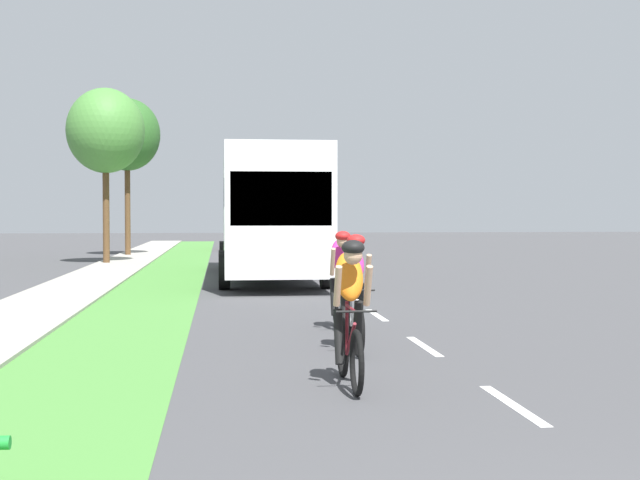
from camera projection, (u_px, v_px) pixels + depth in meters
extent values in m
plane|color=#424244|center=(329.00, 283.00, 23.01)|extent=(120.00, 120.00, 0.00)
cube|color=#478438|center=(161.00, 285.00, 22.52)|extent=(2.11, 70.00, 0.01)
cube|color=#9E998E|center=(80.00, 286.00, 22.29)|extent=(1.96, 70.00, 0.10)
cube|color=white|center=(513.00, 404.00, 8.44)|extent=(0.12, 1.80, 0.01)
cube|color=white|center=(424.00, 346.00, 12.15)|extent=(0.12, 1.80, 0.01)
cube|color=white|center=(377.00, 315.00, 15.86)|extent=(0.12, 1.80, 0.01)
cube|color=white|center=(347.00, 296.00, 19.57)|extent=(0.12, 1.80, 0.01)
cube|color=white|center=(327.00, 283.00, 23.27)|extent=(0.12, 1.80, 0.01)
cube|color=white|center=(313.00, 273.00, 26.98)|extent=(0.12, 1.80, 0.01)
cube|color=white|center=(302.00, 266.00, 30.69)|extent=(0.12, 1.80, 0.01)
cube|color=white|center=(293.00, 260.00, 34.40)|extent=(0.12, 1.80, 0.01)
cube|color=white|center=(286.00, 256.00, 38.11)|extent=(0.12, 1.80, 0.01)
cube|color=white|center=(281.00, 252.00, 41.81)|extent=(0.12, 1.80, 0.01)
cube|color=white|center=(276.00, 249.00, 45.52)|extent=(0.12, 1.80, 0.01)
cube|color=white|center=(272.00, 246.00, 49.23)|extent=(0.12, 1.80, 0.01)
cube|color=white|center=(268.00, 244.00, 52.94)|extent=(0.12, 1.80, 0.01)
cylinder|color=#1E8C33|center=(0.00, 443.00, 5.56)|extent=(0.12, 0.09, 0.09)
torus|color=black|center=(343.00, 347.00, 9.86)|extent=(0.06, 0.68, 0.68)
torus|color=black|center=(357.00, 363.00, 8.83)|extent=(0.06, 0.68, 0.68)
cylinder|color=maroon|center=(351.00, 339.00, 9.24)|extent=(0.04, 0.59, 0.43)
cylinder|color=maroon|center=(347.00, 326.00, 9.51)|extent=(0.04, 0.04, 0.55)
cylinder|color=maroon|center=(350.00, 308.00, 9.28)|extent=(0.03, 0.55, 0.03)
cylinder|color=black|center=(356.00, 312.00, 8.83)|extent=(0.42, 0.02, 0.02)
ellipsoid|color=orange|center=(349.00, 276.00, 9.34)|extent=(0.30, 0.54, 0.63)
sphere|color=tan|center=(353.00, 255.00, 9.05)|extent=(0.20, 0.20, 0.20)
ellipsoid|color=black|center=(353.00, 248.00, 9.05)|extent=(0.24, 0.28, 0.16)
cylinder|color=tan|center=(338.00, 286.00, 9.04)|extent=(0.07, 0.26, 0.45)
cylinder|color=tan|center=(368.00, 286.00, 9.08)|extent=(0.07, 0.26, 0.45)
cylinder|color=black|center=(339.00, 337.00, 9.43)|extent=(0.10, 0.30, 0.60)
cylinder|color=black|center=(358.00, 328.00, 9.40)|extent=(0.10, 0.25, 0.61)
torus|color=black|center=(348.00, 321.00, 12.29)|extent=(0.06, 0.68, 0.68)
torus|color=black|center=(359.00, 331.00, 11.25)|extent=(0.06, 0.68, 0.68)
cylinder|color=silver|center=(354.00, 313.00, 11.66)|extent=(0.04, 0.59, 0.43)
cylinder|color=silver|center=(351.00, 303.00, 11.94)|extent=(0.04, 0.04, 0.55)
cylinder|color=silver|center=(354.00, 288.00, 11.70)|extent=(0.03, 0.55, 0.03)
cylinder|color=black|center=(359.00, 290.00, 11.26)|extent=(0.42, 0.02, 0.02)
ellipsoid|color=#CC2D8C|center=(353.00, 263.00, 11.76)|extent=(0.30, 0.54, 0.63)
sphere|color=tan|center=(356.00, 246.00, 11.48)|extent=(0.20, 0.20, 0.20)
ellipsoid|color=red|center=(356.00, 240.00, 11.47)|extent=(0.24, 0.28, 0.16)
cylinder|color=tan|center=(344.00, 271.00, 11.47)|extent=(0.07, 0.26, 0.45)
cylinder|color=tan|center=(368.00, 270.00, 11.50)|extent=(0.07, 0.26, 0.45)
cylinder|color=black|center=(345.00, 311.00, 11.85)|extent=(0.10, 0.30, 0.60)
cylinder|color=black|center=(360.00, 304.00, 11.82)|extent=(0.10, 0.25, 0.61)
torus|color=black|center=(336.00, 305.00, 14.36)|extent=(0.06, 0.68, 0.68)
torus|color=black|center=(345.00, 312.00, 13.33)|extent=(0.06, 0.68, 0.68)
cylinder|color=silver|center=(341.00, 298.00, 13.74)|extent=(0.04, 0.59, 0.43)
cylinder|color=silver|center=(339.00, 290.00, 14.02)|extent=(0.04, 0.04, 0.55)
cylinder|color=silver|center=(341.00, 277.00, 13.78)|extent=(0.03, 0.55, 0.03)
cylinder|color=black|center=(345.00, 278.00, 13.33)|extent=(0.42, 0.02, 0.02)
ellipsoid|color=#CC2D8C|center=(340.00, 256.00, 13.84)|extent=(0.30, 0.54, 0.63)
sphere|color=tan|center=(343.00, 241.00, 13.55)|extent=(0.20, 0.20, 0.20)
ellipsoid|color=red|center=(343.00, 236.00, 13.55)|extent=(0.24, 0.28, 0.16)
cylinder|color=tan|center=(333.00, 262.00, 13.55)|extent=(0.07, 0.26, 0.45)
cylinder|color=tan|center=(353.00, 262.00, 13.58)|extent=(0.07, 0.26, 0.45)
cylinder|color=black|center=(334.00, 297.00, 13.93)|extent=(0.10, 0.30, 0.60)
cylinder|color=black|center=(346.00, 291.00, 13.90)|extent=(0.10, 0.25, 0.61)
cube|color=silver|center=(268.00, 211.00, 25.00)|extent=(2.50, 11.60, 3.10)
cube|color=#1E2833|center=(268.00, 197.00, 24.99)|extent=(2.52, 10.67, 0.64)
cube|color=#1E2833|center=(281.00, 199.00, 19.27)|extent=(2.25, 0.06, 1.20)
cylinder|color=black|center=(224.00, 270.00, 21.17)|extent=(0.28, 0.96, 0.96)
cylinder|color=black|center=(327.00, 269.00, 21.44)|extent=(0.28, 0.96, 0.96)
cylinder|color=black|center=(224.00, 256.00, 28.08)|extent=(0.28, 0.96, 0.96)
cylinder|color=black|center=(301.00, 255.00, 28.36)|extent=(0.28, 0.96, 0.96)
cube|color=maroon|center=(245.00, 237.00, 44.44)|extent=(1.76, 4.30, 0.76)
cube|color=maroon|center=(245.00, 225.00, 44.56)|extent=(1.55, 2.24, 0.52)
cube|color=#1E2833|center=(246.00, 226.00, 43.61)|extent=(1.44, 0.08, 0.44)
cylinder|color=black|center=(228.00, 244.00, 43.02)|extent=(0.22, 0.64, 0.64)
cylinder|color=black|center=(264.00, 244.00, 43.22)|extent=(0.22, 0.64, 0.64)
cylinder|color=black|center=(228.00, 243.00, 45.67)|extent=(0.22, 0.64, 0.64)
cylinder|color=black|center=(261.00, 242.00, 45.87)|extent=(0.22, 0.64, 0.64)
cube|color=black|center=(288.00, 230.00, 53.43)|extent=(1.90, 4.70, 1.00)
cube|color=black|center=(288.00, 219.00, 53.61)|extent=(1.71, 2.91, 0.52)
cube|color=#1E2833|center=(289.00, 221.00, 52.36)|extent=(1.56, 0.08, 0.44)
cylinder|color=black|center=(274.00, 238.00, 51.94)|extent=(0.25, 0.72, 0.72)
cylinder|color=black|center=(306.00, 238.00, 52.15)|extent=(0.25, 0.72, 0.72)
cylinder|color=black|center=(271.00, 237.00, 54.74)|extent=(0.25, 0.72, 0.72)
cylinder|color=black|center=(301.00, 237.00, 54.95)|extent=(0.25, 0.72, 0.72)
cube|color=#23389E|center=(281.00, 228.00, 64.89)|extent=(1.96, 5.10, 0.76)
cube|color=#23389E|center=(281.00, 221.00, 64.11)|extent=(1.80, 1.78, 0.64)
cube|color=#1E2833|center=(282.00, 221.00, 63.40)|extent=(1.67, 0.08, 0.52)
cube|color=#23389E|center=(268.00, 224.00, 65.79)|extent=(0.08, 2.80, 0.40)
cube|color=#23389E|center=(292.00, 224.00, 65.99)|extent=(0.08, 2.80, 0.40)
cube|color=#23389E|center=(278.00, 224.00, 67.37)|extent=(1.80, 0.08, 0.40)
cylinder|color=black|center=(268.00, 234.00, 63.27)|extent=(0.26, 0.76, 0.76)
cylinder|color=black|center=(295.00, 233.00, 63.49)|extent=(0.26, 0.76, 0.76)
cylinder|color=black|center=(266.00, 233.00, 66.31)|extent=(0.26, 0.76, 0.76)
cylinder|color=black|center=(292.00, 233.00, 66.53)|extent=(0.26, 0.76, 0.76)
cylinder|color=brown|center=(106.00, 213.00, 31.76)|extent=(0.24, 0.24, 3.74)
ellipsoid|color=#478438|center=(106.00, 131.00, 31.67)|extent=(2.81, 2.81, 3.09)
cylinder|color=brown|center=(128.00, 208.00, 37.84)|extent=(0.24, 0.24, 4.13)
ellipsoid|color=#2D6026|center=(127.00, 135.00, 37.74)|extent=(2.85, 2.85, 3.13)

